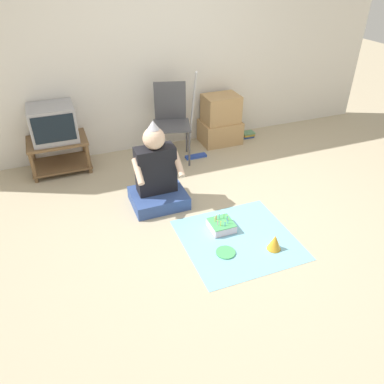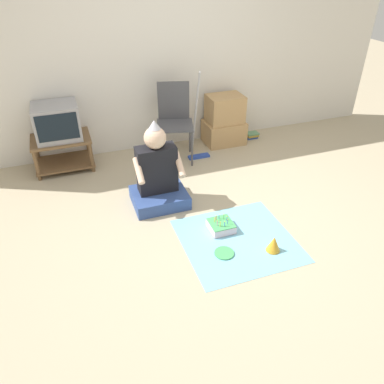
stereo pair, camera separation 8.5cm
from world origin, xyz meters
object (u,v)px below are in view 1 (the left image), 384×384
at_px(folding_chair, 171,117).
at_px(birthday_cake, 221,225).
at_px(party_hat_blue, 275,242).
at_px(paper_plate, 226,252).
at_px(cardboard_box_stack, 220,121).
at_px(dust_mop, 194,133).
at_px(person_seated, 157,177).
at_px(tv, 53,123).
at_px(book_pile, 248,134).

bearing_deg(folding_chair, birthday_cake, -91.71).
relative_size(party_hat_blue, paper_plate, 0.84).
bearing_deg(cardboard_box_stack, party_hat_blue, -102.35).
height_order(folding_chair, party_hat_blue, folding_chair).
bearing_deg(dust_mop, cardboard_box_stack, 27.01).
bearing_deg(cardboard_box_stack, person_seated, -137.77).
relative_size(tv, folding_chair, 0.53).
xyz_separation_m(person_seated, party_hat_blue, (0.76, -1.10, -0.23)).
height_order(cardboard_box_stack, paper_plate, cardboard_box_stack).
distance_m(birthday_cake, party_hat_blue, 0.54).
height_order(book_pile, party_hat_blue, party_hat_blue).
relative_size(dust_mop, paper_plate, 6.30).
bearing_deg(folding_chair, dust_mop, -16.64).
xyz_separation_m(cardboard_box_stack, dust_mop, (-0.49, -0.25, -0.00)).
bearing_deg(dust_mop, book_pile, 14.94).
height_order(cardboard_box_stack, dust_mop, dust_mop).
bearing_deg(tv, book_pile, 0.14).
xyz_separation_m(folding_chair, paper_plate, (-0.16, -1.97, -0.54)).
relative_size(person_seated, party_hat_blue, 6.25).
xyz_separation_m(folding_chair, birthday_cake, (-0.05, -1.64, -0.50)).
bearing_deg(party_hat_blue, folding_chair, 97.59).
xyz_separation_m(person_seated, paper_plate, (0.33, -1.00, -0.30)).
relative_size(tv, paper_plate, 2.88).
bearing_deg(folding_chair, book_pile, 7.79).
bearing_deg(folding_chair, tv, 173.42).
height_order(tv, party_hat_blue, tv).
bearing_deg(birthday_cake, cardboard_box_stack, 65.71).
xyz_separation_m(folding_chair, dust_mop, (0.28, -0.08, -0.24)).
xyz_separation_m(tv, person_seated, (0.90, -1.13, -0.30)).
relative_size(tv, dust_mop, 0.46).
distance_m(folding_chair, cardboard_box_stack, 0.82).
relative_size(folding_chair, cardboard_box_stack, 1.41).
bearing_deg(tv, folding_chair, -6.58).
height_order(person_seated, party_hat_blue, person_seated).
xyz_separation_m(folding_chair, party_hat_blue, (0.28, -2.08, -0.47)).
distance_m(dust_mop, person_seated, 1.17).
height_order(book_pile, person_seated, person_seated).
xyz_separation_m(tv, paper_plate, (1.23, -2.13, -0.60)).
distance_m(folding_chair, birthday_cake, 1.72).
relative_size(book_pile, party_hat_blue, 1.20).
bearing_deg(cardboard_box_stack, tv, -179.82).
bearing_deg(dust_mop, tv, 171.68).
bearing_deg(party_hat_blue, tv, 126.57).
distance_m(folding_chair, dust_mop, 0.37).
bearing_deg(book_pile, cardboard_box_stack, 179.99).
bearing_deg(book_pile, dust_mop, -165.06).
xyz_separation_m(birthday_cake, paper_plate, (-0.11, -0.33, -0.04)).
relative_size(cardboard_box_stack, book_pile, 3.77).
bearing_deg(birthday_cake, party_hat_blue, -53.08).
height_order(cardboard_box_stack, party_hat_blue, cardboard_box_stack).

